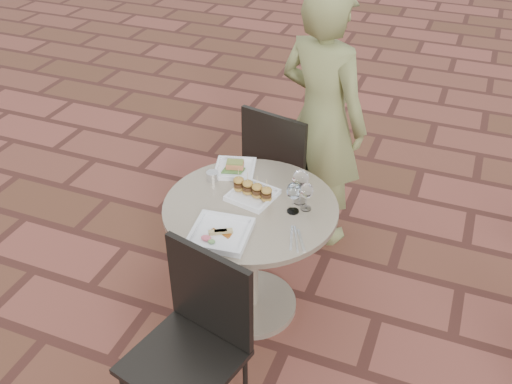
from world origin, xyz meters
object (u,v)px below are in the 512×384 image
at_px(chair_near, 196,332).
at_px(plate_salmon, 235,168).
at_px(chair_far, 282,163).
at_px(diner, 322,121).
at_px(cafe_table, 251,242).
at_px(plate_sliders, 252,192).
at_px(plate_tuna, 220,233).

relative_size(chair_near, plate_salmon, 3.45).
xyz_separation_m(chair_far, plate_salmon, (-0.12, -0.45, 0.20)).
xyz_separation_m(chair_far, diner, (0.21, 0.11, 0.28)).
distance_m(diner, plate_salmon, 0.66).
xyz_separation_m(cafe_table, diner, (0.13, 0.83, 0.35)).
height_order(plate_sliders, plate_tuna, plate_sliders).
bearing_deg(chair_far, chair_near, 106.64).
relative_size(chair_far, diner, 0.56).
height_order(diner, plate_tuna, diner).
bearing_deg(plate_salmon, chair_near, -76.30).
bearing_deg(plate_sliders, plate_salmon, 132.98).
xyz_separation_m(plate_sliders, plate_tuna, (-0.02, -0.35, -0.02)).
distance_m(chair_near, plate_tuna, 0.49).
xyz_separation_m(chair_near, plate_tuna, (-0.08, 0.44, 0.20)).
distance_m(diner, plate_tuna, 1.13).
bearing_deg(plate_sliders, diner, 79.25).
bearing_deg(plate_salmon, cafe_table, -52.91).
bearing_deg(diner, chair_far, 48.50).
distance_m(cafe_table, plate_tuna, 0.39).
relative_size(cafe_table, plate_sliders, 3.48).
height_order(cafe_table, chair_near, chair_near).
bearing_deg(chair_near, cafe_table, 106.53).
height_order(cafe_table, plate_tuna, plate_tuna).
distance_m(chair_far, diner, 0.37).
distance_m(cafe_table, plate_sliders, 0.29).
bearing_deg(diner, cafe_table, 101.05).
height_order(chair_far, plate_sliders, chair_far).
height_order(cafe_table, diner, diner).
distance_m(chair_far, plate_salmon, 0.50).
bearing_deg(diner, plate_salmon, 79.34).
bearing_deg(plate_tuna, chair_near, -79.96).
distance_m(diner, plate_sliders, 0.78).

